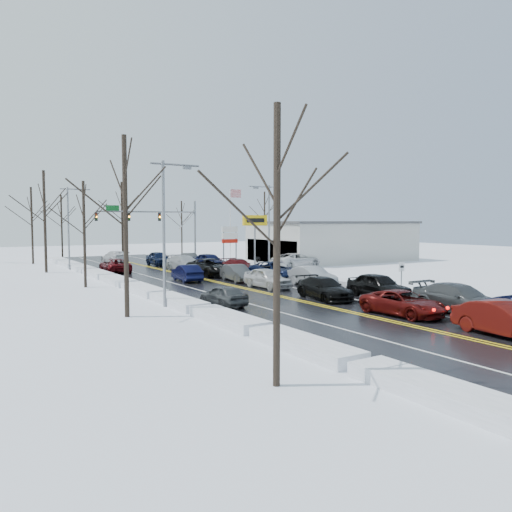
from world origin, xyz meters
TOP-DOWN VIEW (x-y plane):
  - ground at (0.00, 0.00)m, footprint 160.00×160.00m
  - road_surface at (0.00, 2.00)m, footprint 14.00×84.00m
  - snow_bank_left at (-7.60, 2.00)m, footprint 1.61×72.00m
  - snow_bank_right at (7.60, 2.00)m, footprint 1.61×72.00m
  - traffic_signal_mast at (3.45, 27.99)m, footprint 13.28×0.39m
  - tires_plus_sign at (10.50, 15.99)m, footprint 3.20×0.34m
  - used_vehicles_sign at (10.50, 22.00)m, footprint 2.20×0.22m
  - speed_limit_sign at (8.20, -8.00)m, footprint 0.55×0.09m
  - flagpole at (15.17, 30.00)m, footprint 1.87×1.20m
  - dealership_building at (23.98, 18.00)m, footprint 20.40×12.40m
  - streetlight_ne at (8.30, 10.00)m, footprint 3.20×0.25m
  - streetlight_sw at (-8.30, -4.00)m, footprint 3.20×0.25m
  - streetlight_nw at (-8.30, 24.00)m, footprint 3.20×0.25m
  - tree_left_a at (-11.00, -20.00)m, footprint 3.60×3.60m
  - tree_left_b at (-11.50, -6.00)m, footprint 4.00×4.00m
  - tree_left_c at (-10.50, 8.00)m, footprint 3.40×3.40m
  - tree_left_d at (-11.20, 22.00)m, footprint 4.20×4.20m
  - tree_left_e at (-10.80, 34.00)m, footprint 3.80×3.80m
  - tree_far_b at (-6.00, 41.00)m, footprint 3.60×3.60m
  - tree_far_c at (2.00, 39.00)m, footprint 4.40×4.40m
  - tree_far_d at (12.00, 40.50)m, footprint 3.40×3.40m
  - tree_far_e at (28.00, 41.00)m, footprint 4.20×4.20m
  - queued_car_1 at (1.81, -19.90)m, footprint 2.21×5.07m
  - queued_car_2 at (1.84, -13.83)m, footprint 2.52×5.13m
  - queued_car_3 at (1.87, -6.91)m, footprint 2.76×5.35m
  - queued_car_4 at (1.68, -0.11)m, footprint 2.12×4.80m
  - queued_car_5 at (1.82, 4.96)m, footprint 1.95×4.58m
  - queued_car_6 at (1.84, 10.23)m, footprint 3.06×6.13m
  - queued_car_7 at (1.77, 16.19)m, footprint 2.82×5.83m
  - queued_car_8 at (1.67, 23.55)m, footprint 2.11×5.03m
  - queued_car_11 at (5.10, -15.08)m, footprint 2.42×5.84m
  - queued_car_12 at (5.41, -8.47)m, footprint 2.27×5.14m
  - queued_car_13 at (5.40, -1.10)m, footprint 1.86×4.95m
  - queued_car_14 at (5.26, 4.01)m, footprint 2.92×6.06m
  - queued_car_15 at (5.34, 10.74)m, footprint 2.10×5.05m
  - queued_car_16 at (5.21, 17.17)m, footprint 2.59×5.24m
  - queued_car_17 at (5.30, 22.70)m, footprint 1.90×4.41m
  - oncoming_car_0 at (-1.89, 7.48)m, footprint 1.93×4.59m
  - oncoming_car_1 at (-5.16, 18.23)m, footprint 2.59×5.29m
  - oncoming_car_2 at (-1.79, 29.88)m, footprint 2.52×5.49m
  - oncoming_car_3 at (-5.22, -5.59)m, footprint 1.80×4.02m
  - parked_car_0 at (14.05, 12.75)m, footprint 6.27×3.37m
  - parked_car_1 at (16.94, 16.56)m, footprint 2.33×4.97m
  - parked_car_2 at (14.91, 22.23)m, footprint 2.02×4.61m

SIDE VIEW (x-z plane):
  - ground at x=0.00m, z-range 0.00..0.00m
  - snow_bank_left at x=-7.60m, z-range -0.26..0.26m
  - snow_bank_right at x=7.60m, z-range -0.26..0.26m
  - queued_car_1 at x=1.81m, z-range -0.81..0.81m
  - queued_car_2 at x=1.84m, z-range -0.70..0.70m
  - queued_car_3 at x=1.87m, z-range -0.74..0.74m
  - queued_car_4 at x=1.68m, z-range -0.80..0.80m
  - queued_car_5 at x=1.82m, z-range -0.73..0.73m
  - queued_car_6 at x=1.84m, z-range -0.83..0.83m
  - queued_car_7 at x=1.77m, z-range -0.82..0.82m
  - queued_car_8 at x=1.67m, z-range -0.85..0.85m
  - queued_car_11 at x=5.10m, z-range -0.84..0.84m
  - queued_car_12 at x=5.41m, z-range -0.86..0.86m
  - queued_car_13 at x=5.40m, z-range -0.81..0.81m
  - queued_car_14 at x=5.26m, z-range -0.83..0.83m
  - queued_car_15 at x=5.34m, z-range -0.73..0.73m
  - queued_car_16 at x=5.21m, z-range -0.86..0.86m
  - queued_car_17 at x=5.30m, z-range -0.71..0.71m
  - oncoming_car_0 at x=-1.89m, z-range -0.74..0.74m
  - oncoming_car_1 at x=-5.16m, z-range -0.72..0.72m
  - oncoming_car_2 at x=-1.79m, z-range -0.78..0.78m
  - oncoming_car_3 at x=-5.22m, z-range -0.67..0.67m
  - parked_car_0 at x=14.05m, z-range -0.84..0.84m
  - parked_car_1 at x=16.94m, z-range -0.70..0.70m
  - parked_car_2 at x=14.91m, z-range -0.77..0.77m
  - road_surface at x=0.00m, z-range 0.00..0.01m
  - speed_limit_sign at x=8.20m, z-range 0.46..2.81m
  - dealership_building at x=23.98m, z-range 0.01..5.31m
  - used_vehicles_sign at x=10.50m, z-range 0.99..5.64m
  - tires_plus_sign at x=10.50m, z-range 1.99..7.99m
  - streetlight_ne at x=8.30m, z-range 0.81..9.81m
  - streetlight_sw at x=-8.30m, z-range 0.81..9.81m
  - streetlight_nw at x=-8.30m, z-range 0.81..9.81m
  - traffic_signal_mast at x=3.45m, z-range 1.48..9.48m
  - flagpole at x=15.17m, z-range 0.93..10.93m
  - tree_left_c at x=-10.50m, z-range 1.69..10.19m
  - tree_far_d at x=12.00m, z-range 1.69..10.19m
  - tree_left_a at x=-11.00m, z-range 1.79..10.79m
  - tree_far_b at x=-6.00m, z-range 1.79..10.79m
  - tree_left_e at x=-10.80m, z-range 1.89..11.39m
  - tree_left_b at x=-11.50m, z-range 1.99..11.99m
  - tree_left_d at x=-11.20m, z-range 2.08..12.58m
  - tree_far_e at x=28.00m, z-range 2.08..12.58m
  - tree_far_c at x=2.00m, z-range 2.18..13.18m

